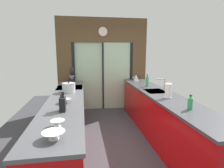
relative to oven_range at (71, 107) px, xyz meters
name	(u,v)px	position (x,y,z in m)	size (l,w,h in m)	color
ground_plane	(113,134)	(0.91, -0.65, -0.47)	(5.04, 7.60, 0.02)	#38383D
back_wall_unit	(103,59)	(0.91, 1.15, 1.07)	(2.64, 0.12, 2.70)	brown
left_counter_run	(67,125)	(0.00, -1.12, 0.01)	(0.62, 3.80, 0.92)	#AD0C0F
right_counter_run	(160,116)	(1.82, -0.95, 0.01)	(0.62, 3.80, 0.92)	#AD0C0F
sink_faucet	(163,82)	(1.97, -0.70, 0.64)	(0.19, 0.02, 0.26)	#B7BABC
oven_range	(71,107)	(0.00, 0.00, 0.00)	(0.60, 0.60, 0.92)	black
mixing_bowl_near	(54,135)	(0.02, -2.55, 0.51)	(0.22, 0.22, 0.08)	silver
mixing_bowl_mid	(58,123)	(0.02, -2.26, 0.50)	(0.15, 0.15, 0.07)	silver
mixing_bowl_far	(65,101)	(0.02, -1.33, 0.50)	(0.19, 0.19, 0.07)	gray
knife_block	(63,104)	(0.02, -1.72, 0.56)	(0.08, 0.14, 0.27)	black
stand_mixer	(72,76)	(0.02, 0.72, 0.63)	(0.17, 0.27, 0.42)	black
stock_pot	(69,88)	(0.02, -0.53, 0.56)	(0.26, 0.26, 0.22)	#B7BABC
kettle	(136,78)	(1.80, 0.69, 0.55)	(0.25, 0.17, 0.20)	#B7BABC
soap_bottle_near	(190,103)	(1.80, -1.94, 0.55)	(0.07, 0.07, 0.21)	#339E56
soap_bottle_far	(147,81)	(1.80, -0.21, 0.59)	(0.07, 0.07, 0.29)	#339E56
paper_towel_roll	(168,91)	(1.80, -1.28, 0.59)	(0.13, 0.13, 0.29)	#B7BABC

